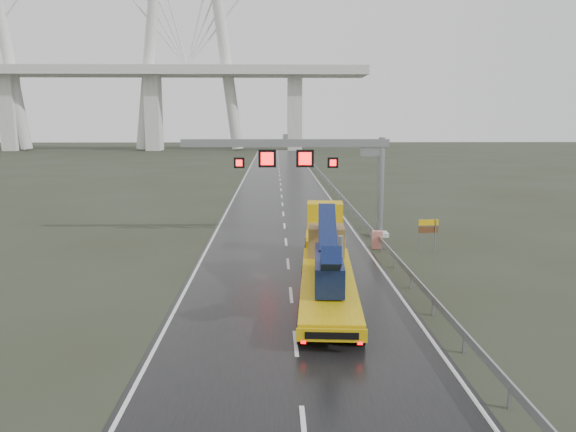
{
  "coord_description": "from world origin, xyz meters",
  "views": [
    {
      "loc": [
        -0.77,
        -22.16,
        8.37
      ],
      "look_at": [
        -0.05,
        8.17,
        3.2
      ],
      "focal_mm": 35.0,
      "sensor_mm": 36.0,
      "label": 1
    }
  ],
  "objects_px": {
    "sign_gantry": "(315,160)",
    "heavy_haul_truck": "(327,251)",
    "striped_barrier": "(377,240)",
    "exit_sign_pair": "(428,229)"
  },
  "relations": [
    {
      "from": "sign_gantry",
      "to": "exit_sign_pair",
      "type": "distance_m",
      "value": 9.63
    },
    {
      "from": "exit_sign_pair",
      "to": "striped_barrier",
      "type": "xyz_separation_m",
      "value": [
        -3.0,
        1.36,
        -0.96
      ]
    },
    {
      "from": "heavy_haul_truck",
      "to": "striped_barrier",
      "type": "distance_m",
      "value": 8.32
    },
    {
      "from": "heavy_haul_truck",
      "to": "striped_barrier",
      "type": "bearing_deg",
      "value": 64.92
    },
    {
      "from": "sign_gantry",
      "to": "striped_barrier",
      "type": "height_order",
      "value": "sign_gantry"
    },
    {
      "from": "sign_gantry",
      "to": "heavy_haul_truck",
      "type": "distance_m",
      "value": 11.93
    },
    {
      "from": "sign_gantry",
      "to": "heavy_haul_truck",
      "type": "bearing_deg",
      "value": -90.71
    },
    {
      "from": "heavy_haul_truck",
      "to": "exit_sign_pair",
      "type": "bearing_deg",
      "value": 43.89
    },
    {
      "from": "heavy_haul_truck",
      "to": "striped_barrier",
      "type": "xyz_separation_m",
      "value": [
        4.03,
        7.22,
        -0.95
      ]
    },
    {
      "from": "sign_gantry",
      "to": "exit_sign_pair",
      "type": "bearing_deg",
      "value": -37.84
    }
  ]
}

